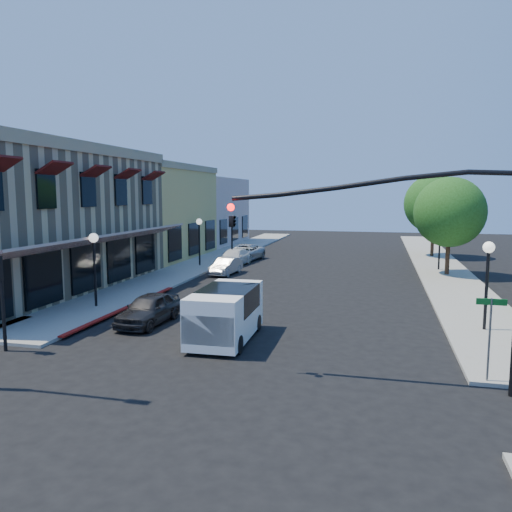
% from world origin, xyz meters
% --- Properties ---
extents(ground, '(120.00, 120.00, 0.00)m').
position_xyz_m(ground, '(0.00, 0.00, 0.00)').
color(ground, black).
rests_on(ground, ground).
extents(sidewalk_left, '(3.50, 50.00, 0.12)m').
position_xyz_m(sidewalk_left, '(-8.75, 27.00, 0.06)').
color(sidewalk_left, gray).
rests_on(sidewalk_left, ground).
extents(sidewalk_right, '(3.50, 50.00, 0.12)m').
position_xyz_m(sidewalk_right, '(8.75, 27.00, 0.06)').
color(sidewalk_right, gray).
rests_on(sidewalk_right, ground).
extents(curb_red_strip, '(0.25, 10.00, 0.06)m').
position_xyz_m(curb_red_strip, '(-6.90, 8.00, 0.00)').
color(curb_red_strip, maroon).
rests_on(curb_red_strip, ground).
extents(corner_brick_building, '(11.77, 18.20, 8.10)m').
position_xyz_m(corner_brick_building, '(-15.45, 11.00, 4.01)').
color(corner_brick_building, tan).
rests_on(corner_brick_building, ground).
extents(yellow_stucco_building, '(10.00, 12.00, 7.60)m').
position_xyz_m(yellow_stucco_building, '(-15.50, 26.00, 3.80)').
color(yellow_stucco_building, tan).
rests_on(yellow_stucco_building, ground).
extents(pink_stucco_building, '(10.00, 12.00, 7.00)m').
position_xyz_m(pink_stucco_building, '(-15.50, 38.00, 3.50)').
color(pink_stucco_building, beige).
rests_on(pink_stucco_building, ground).
extents(street_tree_a, '(4.56, 4.56, 6.48)m').
position_xyz_m(street_tree_a, '(8.80, 22.00, 4.19)').
color(street_tree_a, '#332214').
rests_on(street_tree_a, ground).
extents(street_tree_b, '(4.94, 4.94, 7.02)m').
position_xyz_m(street_tree_b, '(8.80, 32.00, 4.54)').
color(street_tree_b, '#332214').
rests_on(street_tree_b, ground).
extents(signal_mast_arm, '(8.01, 0.39, 6.00)m').
position_xyz_m(signal_mast_arm, '(5.86, 1.50, 4.09)').
color(signal_mast_arm, black).
rests_on(signal_mast_arm, ground).
extents(secondary_signal, '(0.28, 0.42, 3.32)m').
position_xyz_m(secondary_signal, '(-8.00, 1.41, 2.32)').
color(secondary_signal, black).
rests_on(secondary_signal, ground).
extents(street_name_sign, '(0.80, 0.06, 2.50)m').
position_xyz_m(street_name_sign, '(7.50, 2.20, 1.70)').
color(street_name_sign, '#595B5E').
rests_on(street_name_sign, ground).
extents(lamppost_left_near, '(0.44, 0.44, 3.57)m').
position_xyz_m(lamppost_left_near, '(-8.50, 8.00, 2.74)').
color(lamppost_left_near, black).
rests_on(lamppost_left_near, ground).
extents(lamppost_left_far, '(0.44, 0.44, 3.57)m').
position_xyz_m(lamppost_left_far, '(-8.50, 22.00, 2.74)').
color(lamppost_left_far, black).
rests_on(lamppost_left_far, ground).
extents(lamppost_right_near, '(0.44, 0.44, 3.57)m').
position_xyz_m(lamppost_right_near, '(8.50, 8.00, 2.74)').
color(lamppost_right_near, black).
rests_on(lamppost_right_near, ground).
extents(lamppost_right_far, '(0.44, 0.44, 3.57)m').
position_xyz_m(lamppost_right_far, '(8.50, 24.00, 2.74)').
color(lamppost_right_far, black).
rests_on(lamppost_right_far, ground).
extents(white_van, '(2.00, 4.37, 1.92)m').
position_xyz_m(white_van, '(-1.00, 4.52, 1.11)').
color(white_van, white).
rests_on(white_van, ground).
extents(parked_car_a, '(1.67, 3.80, 1.27)m').
position_xyz_m(parked_car_a, '(-4.80, 6.00, 0.64)').
color(parked_car_a, black).
rests_on(parked_car_a, ground).
extents(parked_car_b, '(1.50, 3.47, 1.11)m').
position_xyz_m(parked_car_b, '(-5.52, 19.00, 0.55)').
color(parked_car_b, '#9B9DA0').
rests_on(parked_car_b, ground).
extents(parked_car_c, '(2.14, 4.37, 1.22)m').
position_xyz_m(parked_car_c, '(-6.20, 23.21, 0.61)').
color(parked_car_c, silver).
rests_on(parked_car_c, ground).
extents(parked_car_d, '(2.81, 4.98, 1.31)m').
position_xyz_m(parked_car_d, '(-6.20, 26.00, 0.66)').
color(parked_car_d, '#A8ACAD').
rests_on(parked_car_d, ground).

